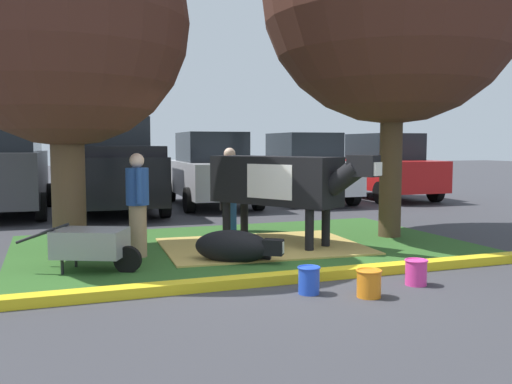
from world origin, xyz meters
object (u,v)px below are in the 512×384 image
(person_handler, at_px, (230,187))
(sedan_silver, at_px, (384,167))
(cow_holstein, at_px, (280,181))
(sedan_red, at_px, (211,170))
(calf_lying, at_px, (234,247))
(wheelbarrow, at_px, (92,244))
(suv_dark_grey, at_px, (1,162))
(bucket_orange, at_px, (369,283))
(shade_tree_left, at_px, (64,23))
(person_visitor_near, at_px, (138,202))
(pickup_truck_black, at_px, (114,167))
(hatchback_white, at_px, (303,168))
(bucket_blue, at_px, (309,280))
(bucket_pink, at_px, (416,272))

(person_handler, bearing_deg, sedan_silver, 35.93)
(cow_holstein, height_order, sedan_red, sedan_red)
(cow_holstein, height_order, calf_lying, cow_holstein)
(wheelbarrow, bearing_deg, sedan_silver, 38.55)
(suv_dark_grey, bearing_deg, bucket_orange, -65.01)
(shade_tree_left, bearing_deg, person_visitor_near, -20.66)
(bucket_orange, xyz_separation_m, pickup_truck_black, (-1.73, 9.42, 0.95))
(pickup_truck_black, distance_m, hatchback_white, 5.47)
(shade_tree_left, relative_size, wheelbarrow, 3.38)
(bucket_blue, distance_m, pickup_truck_black, 9.19)
(person_handler, distance_m, pickup_truck_black, 4.75)
(cow_holstein, xyz_separation_m, person_visitor_near, (-2.39, -0.22, -0.25))
(person_visitor_near, bearing_deg, bucket_blue, -60.76)
(person_visitor_near, bearing_deg, sedan_red, 65.48)
(person_visitor_near, xyz_separation_m, sedan_silver, (8.60, 6.66, 0.14))
(sedan_silver, bearing_deg, suv_dark_grey, -178.21)
(calf_lying, xyz_separation_m, wheelbarrow, (-1.95, 0.11, 0.15))
(pickup_truck_black, height_order, sedan_silver, pickup_truck_black)
(cow_holstein, distance_m, bucket_pink, 3.21)
(person_handler, height_order, sedan_silver, sedan_silver)
(person_handler, height_order, person_visitor_near, person_handler)
(shade_tree_left, height_order, wheelbarrow, shade_tree_left)
(bucket_orange, bearing_deg, sedan_silver, 56.25)
(pickup_truck_black, height_order, hatchback_white, pickup_truck_black)
(cow_holstein, relative_size, bucket_orange, 9.16)
(person_visitor_near, height_order, wheelbarrow, person_visitor_near)
(person_handler, height_order, hatchback_white, hatchback_white)
(cow_holstein, distance_m, bucket_orange, 3.44)
(wheelbarrow, relative_size, hatchback_white, 0.35)
(wheelbarrow, bearing_deg, pickup_truck_black, 81.43)
(person_visitor_near, bearing_deg, sedan_silver, 37.78)
(bucket_pink, relative_size, sedan_red, 0.07)
(person_visitor_near, relative_size, pickup_truck_black, 0.29)
(calf_lying, xyz_separation_m, person_handler, (0.82, 2.78, 0.64))
(person_handler, xyz_separation_m, sedan_silver, (6.55, 4.75, 0.11))
(person_visitor_near, height_order, sedan_silver, sedan_silver)
(bucket_pink, xyz_separation_m, sedan_red, (0.06, 9.33, 0.82))
(person_visitor_near, xyz_separation_m, bucket_orange, (2.09, -3.08, -0.68))
(bucket_blue, bearing_deg, sedan_silver, 52.98)
(bucket_orange, height_order, suv_dark_grey, suv_dark_grey)
(person_handler, relative_size, suv_dark_grey, 0.35)
(person_handler, relative_size, sedan_silver, 0.37)
(cow_holstein, distance_m, sedan_silver, 8.95)
(wheelbarrow, bearing_deg, person_handler, 44.07)
(wheelbarrow, height_order, bucket_orange, wheelbarrow)
(suv_dark_grey, bearing_deg, wheelbarrow, -77.44)
(shade_tree_left, xyz_separation_m, person_visitor_near, (0.96, -0.36, -2.62))
(bucket_blue, height_order, pickup_truck_black, pickup_truck_black)
(shade_tree_left, xyz_separation_m, pickup_truck_black, (1.32, 5.98, -2.34))
(wheelbarrow, xyz_separation_m, sedan_silver, (9.31, 7.42, 0.60))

